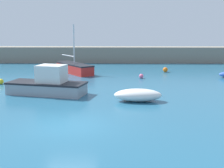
{
  "coord_description": "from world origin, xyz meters",
  "views": [
    {
      "loc": [
        2.28,
        -14.42,
        4.74
      ],
      "look_at": [
        1.96,
        7.13,
        0.69
      ],
      "focal_mm": 50.0,
      "sensor_mm": 36.0,
      "label": 1
    }
  ],
  "objects_px": {
    "rowboat_white_midwater": "(138,95)",
    "sailboat_twin_hulled": "(74,68)",
    "cabin_cruiser_white": "(48,84)",
    "mooring_buoy_yellow": "(1,82)",
    "mooring_buoy_pink": "(141,76)",
    "mooring_buoy_orange": "(165,70)"
  },
  "relations": [
    {
      "from": "sailboat_twin_hulled",
      "to": "mooring_buoy_yellow",
      "type": "height_order",
      "value": "sailboat_twin_hulled"
    },
    {
      "from": "mooring_buoy_orange",
      "to": "mooring_buoy_yellow",
      "type": "bearing_deg",
      "value": -154.34
    },
    {
      "from": "cabin_cruiser_white",
      "to": "rowboat_white_midwater",
      "type": "bearing_deg",
      "value": 175.77
    },
    {
      "from": "rowboat_white_midwater",
      "to": "sailboat_twin_hulled",
      "type": "xyz_separation_m",
      "value": [
        -5.62,
        11.87,
        0.12
      ]
    },
    {
      "from": "rowboat_white_midwater",
      "to": "sailboat_twin_hulled",
      "type": "distance_m",
      "value": 13.14
    },
    {
      "from": "sailboat_twin_hulled",
      "to": "mooring_buoy_pink",
      "type": "height_order",
      "value": "sailboat_twin_hulled"
    },
    {
      "from": "rowboat_white_midwater",
      "to": "mooring_buoy_yellow",
      "type": "distance_m",
      "value": 12.25
    },
    {
      "from": "rowboat_white_midwater",
      "to": "mooring_buoy_yellow",
      "type": "bearing_deg",
      "value": 153.27
    },
    {
      "from": "rowboat_white_midwater",
      "to": "mooring_buoy_orange",
      "type": "relative_size",
      "value": 6.01
    },
    {
      "from": "mooring_buoy_pink",
      "to": "rowboat_white_midwater",
      "type": "bearing_deg",
      "value": -95.9
    },
    {
      "from": "rowboat_white_midwater",
      "to": "mooring_buoy_yellow",
      "type": "height_order",
      "value": "rowboat_white_midwater"
    },
    {
      "from": "rowboat_white_midwater",
      "to": "cabin_cruiser_white",
      "type": "xyz_separation_m",
      "value": [
        -6.13,
        1.97,
        0.31
      ]
    },
    {
      "from": "mooring_buoy_pink",
      "to": "mooring_buoy_orange",
      "type": "bearing_deg",
      "value": 54.49
    },
    {
      "from": "sailboat_twin_hulled",
      "to": "mooring_buoy_orange",
      "type": "distance_m",
      "value": 9.35
    },
    {
      "from": "mooring_buoy_yellow",
      "to": "cabin_cruiser_white",
      "type": "bearing_deg",
      "value": -38.09
    },
    {
      "from": "rowboat_white_midwater",
      "to": "sailboat_twin_hulled",
      "type": "relative_size",
      "value": 0.57
    },
    {
      "from": "mooring_buoy_pink",
      "to": "mooring_buoy_yellow",
      "type": "relative_size",
      "value": 0.91
    },
    {
      "from": "cabin_cruiser_white",
      "to": "mooring_buoy_pink",
      "type": "relative_size",
      "value": 14.02
    },
    {
      "from": "cabin_cruiser_white",
      "to": "sailboat_twin_hulled",
      "type": "xyz_separation_m",
      "value": [
        0.51,
        9.9,
        -0.19
      ]
    },
    {
      "from": "sailboat_twin_hulled",
      "to": "mooring_buoy_pink",
      "type": "xyz_separation_m",
      "value": [
        6.53,
        -3.11,
        -0.31
      ]
    },
    {
      "from": "sailboat_twin_hulled",
      "to": "rowboat_white_midwater",
      "type": "bearing_deg",
      "value": -10.12
    },
    {
      "from": "sailboat_twin_hulled",
      "to": "mooring_buoy_yellow",
      "type": "bearing_deg",
      "value": -75.64
    }
  ]
}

